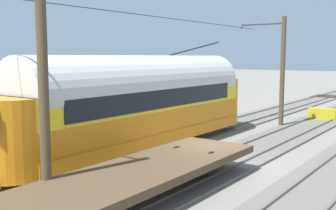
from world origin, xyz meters
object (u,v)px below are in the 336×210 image
Objects in this scene: flatcar_adjacent at (97,188)px; track_end_bumper at (323,114)px; catenary_pole_mid_near at (41,86)px; vintage_streetcar at (143,101)px; spare_tie_stack at (107,133)px; catenary_pole_foreground at (281,69)px.

flatcar_adjacent is 20.87m from track_end_bumper.
flatcar_adjacent is at bearing -159.60° from catenary_pole_mid_near.
vintage_streetcar is 4.02m from spare_tie_stack.
catenary_pole_mid_near reaches higher than vintage_streetcar.
catenary_pole_foreground is (-2.65, -9.87, 1.22)m from vintage_streetcar.
vintage_streetcar is at bearing 162.17° from spare_tie_stack.
track_end_bumper is (-1.44, -4.08, -3.07)m from catenary_pole_foreground.
vintage_streetcar reaches higher than spare_tie_stack.
catenary_pole_foreground is at bearing -90.00° from catenary_pole_mid_near.
catenary_pole_foreground is at bearing -85.09° from flatcar_adjacent.
flatcar_adjacent is 3.03m from catenary_pole_mid_near.
catenary_pole_foreground is at bearing 70.53° from track_end_bumper.
spare_tie_stack is (3.33, -1.07, -1.98)m from vintage_streetcar.
track_end_bumper is at bearing -119.93° from spare_tie_stack.
flatcar_adjacent is 7.23× the size of track_end_bumper.
catenary_pole_foreground is 3.68× the size of track_end_bumper.
track_end_bumper is at bearing -106.33° from vintage_streetcar.
vintage_streetcar is at bearing 74.99° from catenary_pole_foreground.
catenary_pole_foreground reaches higher than spare_tie_stack.
vintage_streetcar is 8.74× the size of track_end_bumper.
vintage_streetcar is 8.15m from flatcar_adjacent.
catenary_pole_mid_near is at bearing 109.58° from vintage_streetcar.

